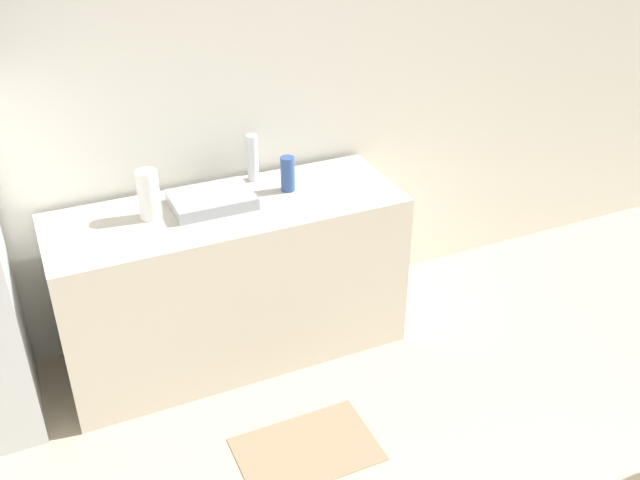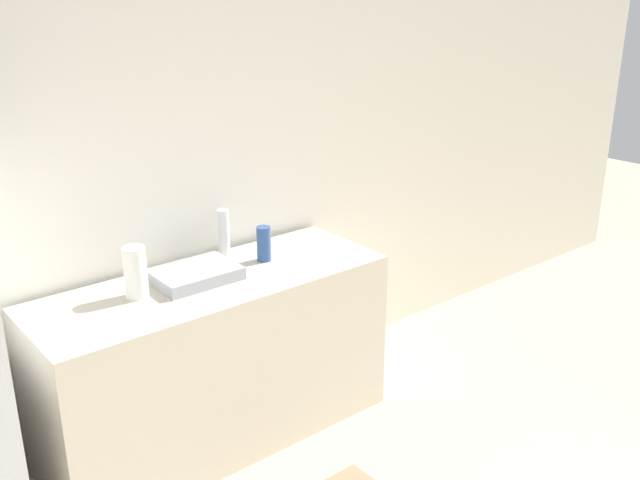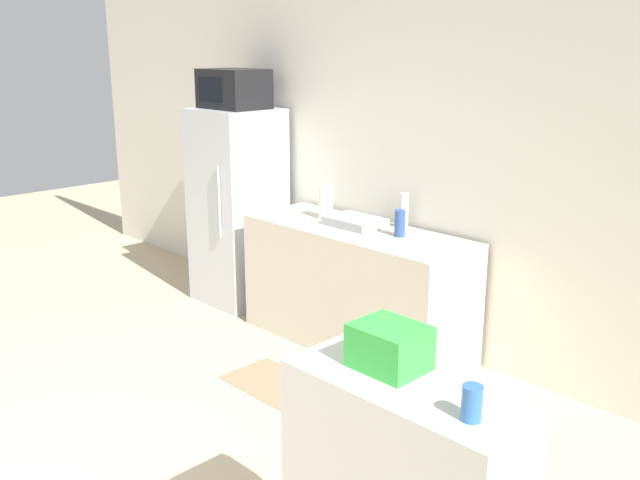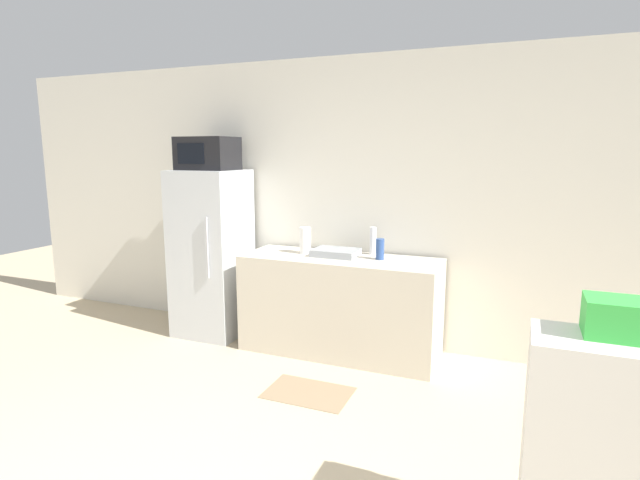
% 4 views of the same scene
% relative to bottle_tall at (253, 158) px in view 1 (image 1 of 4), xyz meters
% --- Properties ---
extents(wall_back, '(8.00, 0.06, 2.60)m').
position_rel_bottle_tall_xyz_m(wall_back, '(-0.11, 0.13, 0.32)').
color(wall_back, silver).
rests_on(wall_back, ground_plane).
extents(counter, '(1.72, 0.61, 0.86)m').
position_rel_bottle_tall_xyz_m(counter, '(-0.22, -0.24, -0.55)').
color(counter, beige).
rests_on(counter, ground_plane).
extents(sink_basin, '(0.39, 0.28, 0.06)m').
position_rel_bottle_tall_xyz_m(sink_basin, '(-0.28, -0.19, -0.09)').
color(sink_basin, '#9EA3A8').
rests_on(sink_basin, counter).
extents(bottle_tall, '(0.06, 0.06, 0.25)m').
position_rel_bottle_tall_xyz_m(bottle_tall, '(0.00, 0.00, 0.00)').
color(bottle_tall, silver).
rests_on(bottle_tall, counter).
extents(bottle_short, '(0.07, 0.07, 0.18)m').
position_rel_bottle_tall_xyz_m(bottle_short, '(0.12, -0.19, -0.03)').
color(bottle_short, '#2D4C8C').
rests_on(bottle_short, counter).
extents(paper_towel_roll, '(0.10, 0.10, 0.24)m').
position_rel_bottle_tall_xyz_m(paper_towel_roll, '(-0.57, -0.19, -0.00)').
color(paper_towel_roll, white).
rests_on(paper_towel_roll, counter).
extents(kitchen_rug, '(0.63, 0.42, 0.01)m').
position_rel_bottle_tall_xyz_m(kitchen_rug, '(-0.17, -1.06, -0.98)').
color(kitchen_rug, '#937A5B').
rests_on(kitchen_rug, ground_plane).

